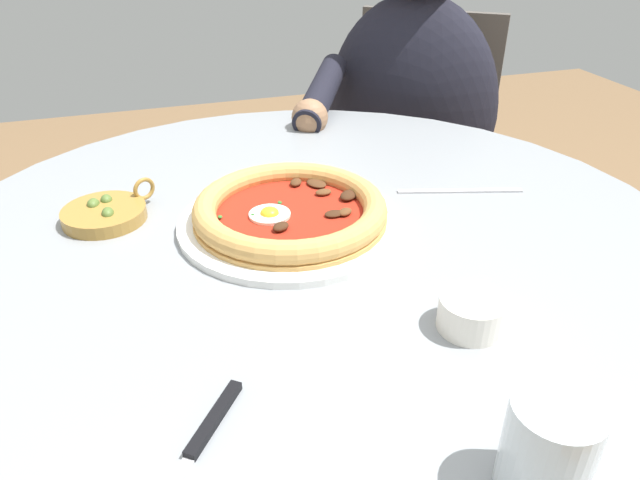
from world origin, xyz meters
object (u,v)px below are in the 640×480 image
at_px(dining_table, 310,331).
at_px(cafe_chair_diner, 415,154).
at_px(water_glass, 546,454).
at_px(ramekin_capers, 471,312).
at_px(olive_pan, 105,213).
at_px(pizza_on_plate, 290,213).
at_px(diner_person, 403,183).
at_px(steak_knife, 197,445).
at_px(fork_utensil, 460,191).

distance_m(dining_table, cafe_chair_diner, 0.84).
height_order(water_glass, ramekin_capers, water_glass).
bearing_deg(olive_pan, dining_table, -116.71).
bearing_deg(pizza_on_plate, water_glass, -170.83).
bearing_deg(cafe_chair_diner, diner_person, 143.06).
bearing_deg(cafe_chair_diner, olive_pan, 126.18).
bearing_deg(diner_person, water_glass, 160.16).
bearing_deg(olive_pan, ramekin_capers, -134.88).
distance_m(dining_table, pizza_on_plate, 0.18).
relative_size(dining_table, cafe_chair_diner, 1.17).
xyz_separation_m(water_glass, cafe_chair_diner, (1.10, -0.44, -0.25)).
distance_m(dining_table, diner_person, 0.70).
height_order(pizza_on_plate, ramekin_capers, pizza_on_plate).
bearing_deg(steak_knife, fork_utensil, -50.84).
xyz_separation_m(pizza_on_plate, ramekin_capers, (-0.27, -0.12, 0.00)).
xyz_separation_m(olive_pan, diner_person, (0.44, -0.67, -0.25)).
distance_m(fork_utensil, diner_person, 0.58).
relative_size(dining_table, fork_utensil, 5.62).
xyz_separation_m(dining_table, pizza_on_plate, (0.04, 0.02, 0.18)).
height_order(dining_table, ramekin_capers, ramekin_capers).
relative_size(steak_knife, olive_pan, 1.31).
xyz_separation_m(steak_knife, diner_person, (0.87, -0.60, -0.24)).
height_order(fork_utensil, diner_person, diner_person).
bearing_deg(dining_table, water_glass, -172.12).
bearing_deg(steak_knife, ramekin_capers, -76.43).
height_order(water_glass, steak_knife, water_glass).
bearing_deg(fork_utensil, water_glass, 157.32).
bearing_deg(pizza_on_plate, fork_utensil, -85.32).
xyz_separation_m(dining_table, water_glass, (-0.42, -0.06, 0.20)).
bearing_deg(dining_table, fork_utensil, -77.14).
distance_m(steak_knife, diner_person, 1.08).
distance_m(ramekin_capers, cafe_chair_diner, 1.02).
height_order(pizza_on_plate, steak_knife, pizza_on_plate).
distance_m(pizza_on_plate, ramekin_capers, 0.29).
xyz_separation_m(ramekin_capers, olive_pan, (0.36, 0.36, -0.01)).
distance_m(ramekin_capers, olive_pan, 0.51).
height_order(dining_table, pizza_on_plate, pizza_on_plate).
relative_size(olive_pan, diner_person, 0.11).
xyz_separation_m(ramekin_capers, diner_person, (0.79, -0.31, -0.26)).
xyz_separation_m(ramekin_capers, cafe_chair_diner, (0.91, -0.39, -0.23)).
bearing_deg(steak_knife, diner_person, -34.60).
bearing_deg(dining_table, olive_pan, 63.29).
bearing_deg(cafe_chair_diner, water_glass, 158.10).
xyz_separation_m(olive_pan, fork_utensil, (-0.07, -0.51, -0.01)).
bearing_deg(steak_knife, pizza_on_plate, -26.75).
bearing_deg(ramekin_capers, diner_person, -21.05).
bearing_deg(ramekin_capers, steak_knife, 103.57).
bearing_deg(steak_knife, olive_pan, 9.24).
distance_m(dining_table, ramekin_capers, 0.31).
bearing_deg(dining_table, diner_person, -36.09).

